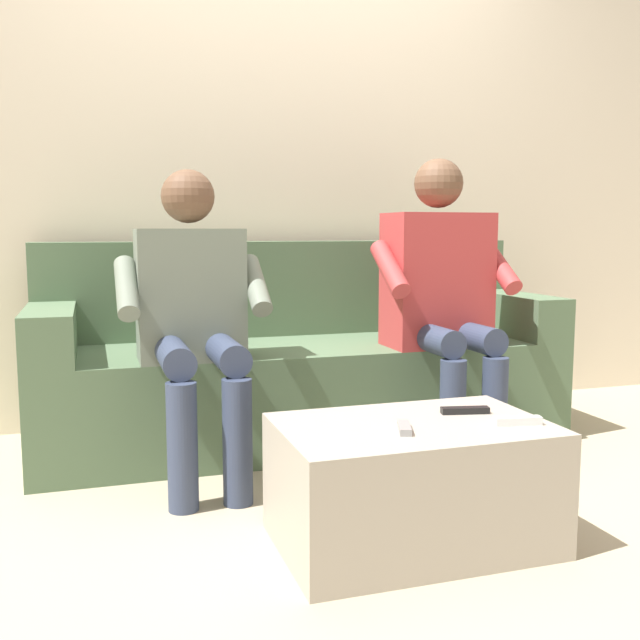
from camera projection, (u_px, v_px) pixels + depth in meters
name	position (u px, v px, depth m)	size (l,w,h in m)	color
ground_plane	(358.00, 491.00, 2.51)	(8.00, 8.00, 0.00)	tan
back_wall	(274.00, 149.00, 3.45)	(4.98, 0.06, 2.59)	beige
couch	(300.00, 369.00, 3.16)	(2.22, 0.74, 0.85)	#516B4C
coffee_table	(412.00, 483.00, 2.07)	(0.77, 0.49, 0.36)	#A89E8E
person_left_seated	(442.00, 288.00, 2.95)	(0.57, 0.50, 1.20)	#B23838
person_right_seated	(193.00, 307.00, 2.61)	(0.54, 0.59, 1.13)	slate
remote_white	(517.00, 421.00, 2.03)	(0.14, 0.03, 0.02)	white
remote_gray	(404.00, 428.00, 1.97)	(0.11, 0.03, 0.02)	gray
remote_black	(465.00, 410.00, 2.16)	(0.14, 0.03, 0.02)	black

